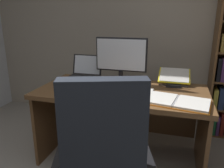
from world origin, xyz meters
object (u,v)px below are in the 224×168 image
monitor (121,59)px  keyboard (109,93)px  office_chair (104,168)px  open_binder (176,101)px  computer_mouse (77,89)px  laptop (84,74)px  reading_stand_with_book (174,77)px  notepad (143,92)px  desk (123,106)px  pen (146,91)px

monitor → keyboard: (0.00, -0.41, -0.22)m
office_chair → open_binder: bearing=35.7°
office_chair → computer_mouse: size_ratio=10.22×
laptop → reading_stand_with_book: 0.94m
computer_mouse → reading_stand_with_book: size_ratio=0.34×
open_binder → notepad: open_binder is taller
keyboard → notepad: keyboard is taller
open_binder → notepad: size_ratio=2.63×
computer_mouse → reading_stand_with_book: bearing=30.4°
laptop → computer_mouse: bearing=-75.4°
desk → computer_mouse: 0.49m
open_binder → pen: size_ratio=3.94×
desk → pen: pen is taller
monitor → notepad: size_ratio=2.47×
reading_stand_with_book → keyboard: bearing=-137.3°
office_chair → computer_mouse: 0.82m
keyboard → pen: bearing=22.9°
pen → open_binder: bearing=-34.0°
notepad → pen: bearing=0.0°
monitor → pen: bearing=-43.9°
reading_stand_with_book → open_binder: bearing=-86.9°
desk → open_binder: bearing=-30.0°
laptop → pen: 0.76m
desk → notepad: bearing=-27.0°
office_chair → notepad: (0.13, 0.74, 0.27)m
laptop → notepad: (0.68, -0.29, -0.05)m
monitor → open_binder: (0.55, -0.46, -0.22)m
desk → notepad: 0.30m
office_chair → keyboard: office_chair is taller
reading_stand_with_book → open_binder: 0.54m
desk → laptop: (-0.48, 0.19, 0.25)m
monitor → pen: monitor is taller
desk → laptop: bearing=158.9°
monitor → notepad: bearing=-45.9°
reading_stand_with_book → open_binder: size_ratio=0.55×
notepad → pen: pen is taller
laptop → reading_stand_with_book: laptop is taller
desk → notepad: notepad is taller
desk → pen: size_ratio=10.94×
monitor → open_binder: bearing=-39.6°
keyboard → reading_stand_with_book: 0.72m
monitor → reading_stand_with_book: monitor is taller
keyboard → open_binder: same height
desk → keyboard: bearing=-108.0°
keyboard → computer_mouse: bearing=180.0°
keyboard → computer_mouse: size_ratio=4.04×
laptop → keyboard: laptop is taller
desk → office_chair: size_ratio=1.44×
laptop → keyboard: bearing=-45.4°
open_binder → computer_mouse: bearing=-173.5°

